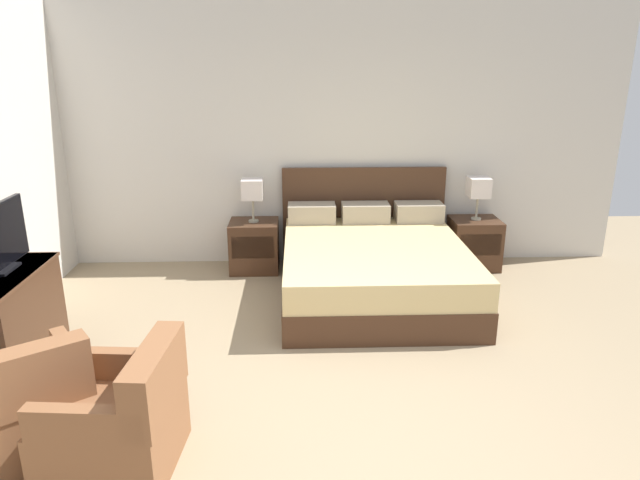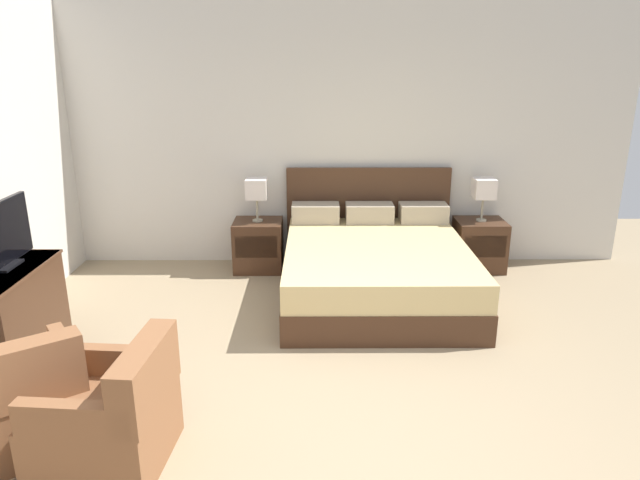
{
  "view_description": "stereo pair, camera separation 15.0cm",
  "coord_description": "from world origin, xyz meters",
  "px_view_note": "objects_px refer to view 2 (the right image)",
  "views": [
    {
      "loc": [
        -0.23,
        -2.74,
        2.24
      ],
      "look_at": [
        -0.05,
        1.94,
        0.75
      ],
      "focal_mm": 32.0,
      "sensor_mm": 36.0,
      "label": 1
    },
    {
      "loc": [
        -0.08,
        -2.74,
        2.24
      ],
      "look_at": [
        -0.05,
        1.94,
        0.75
      ],
      "focal_mm": 32.0,
      "sensor_mm": 36.0,
      "label": 2
    }
  ],
  "objects_px": {
    "dresser": "(6,313)",
    "armchair_by_window": "(20,402)",
    "table_lamp_left": "(256,189)",
    "bed": "(375,267)",
    "armchair_companion": "(111,419)",
    "nightstand_left": "(258,245)",
    "nightstand_right": "(479,245)",
    "table_lamp_right": "(484,189)"
  },
  "relations": [
    {
      "from": "table_lamp_right",
      "to": "bed",
      "type": "bearing_deg",
      "value": -148.83
    },
    {
      "from": "nightstand_left",
      "to": "nightstand_right",
      "type": "distance_m",
      "value": 2.44
    },
    {
      "from": "table_lamp_left",
      "to": "table_lamp_right",
      "type": "relative_size",
      "value": 1.0
    },
    {
      "from": "nightstand_left",
      "to": "table_lamp_right",
      "type": "distance_m",
      "value": 2.52
    },
    {
      "from": "bed",
      "to": "dresser",
      "type": "distance_m",
      "value": 3.22
    },
    {
      "from": "nightstand_left",
      "to": "armchair_companion",
      "type": "bearing_deg",
      "value": -99.35
    },
    {
      "from": "dresser",
      "to": "armchair_companion",
      "type": "xyz_separation_m",
      "value": [
        1.23,
        -1.25,
        -0.08
      ]
    },
    {
      "from": "nightstand_left",
      "to": "table_lamp_right",
      "type": "bearing_deg",
      "value": 0.03
    },
    {
      "from": "dresser",
      "to": "armchair_by_window",
      "type": "height_order",
      "value": "armchair_by_window"
    },
    {
      "from": "nightstand_left",
      "to": "dresser",
      "type": "xyz_separation_m",
      "value": [
        -1.76,
        -1.94,
        0.09
      ]
    },
    {
      "from": "bed",
      "to": "armchair_by_window",
      "type": "distance_m",
      "value": 3.28
    },
    {
      "from": "armchair_companion",
      "to": "nightstand_left",
      "type": "bearing_deg",
      "value": 80.65
    },
    {
      "from": "nightstand_left",
      "to": "armchair_by_window",
      "type": "relative_size",
      "value": 0.58
    },
    {
      "from": "nightstand_right",
      "to": "dresser",
      "type": "distance_m",
      "value": 4.63
    },
    {
      "from": "bed",
      "to": "nightstand_right",
      "type": "xyz_separation_m",
      "value": [
        1.22,
        0.74,
        -0.02
      ]
    },
    {
      "from": "nightstand_left",
      "to": "dresser",
      "type": "height_order",
      "value": "dresser"
    },
    {
      "from": "nightstand_right",
      "to": "armchair_companion",
      "type": "distance_m",
      "value": 4.36
    },
    {
      "from": "table_lamp_left",
      "to": "armchair_by_window",
      "type": "relative_size",
      "value": 0.49
    },
    {
      "from": "table_lamp_left",
      "to": "armchair_companion",
      "type": "distance_m",
      "value": 3.3
    },
    {
      "from": "table_lamp_left",
      "to": "armchair_companion",
      "type": "height_order",
      "value": "table_lamp_left"
    },
    {
      "from": "armchair_by_window",
      "to": "armchair_companion",
      "type": "xyz_separation_m",
      "value": [
        0.6,
        -0.17,
        0.0
      ]
    },
    {
      "from": "nightstand_left",
      "to": "nightstand_right",
      "type": "relative_size",
      "value": 1.0
    },
    {
      "from": "dresser",
      "to": "nightstand_left",
      "type": "bearing_deg",
      "value": 47.85
    },
    {
      "from": "bed",
      "to": "armchair_by_window",
      "type": "bearing_deg",
      "value": -135.8
    },
    {
      "from": "bed",
      "to": "nightstand_right",
      "type": "bearing_deg",
      "value": 31.12
    },
    {
      "from": "nightstand_right",
      "to": "table_lamp_left",
      "type": "height_order",
      "value": "table_lamp_left"
    },
    {
      "from": "bed",
      "to": "armchair_by_window",
      "type": "height_order",
      "value": "bed"
    },
    {
      "from": "armchair_companion",
      "to": "bed",
      "type": "bearing_deg",
      "value": 54.57
    },
    {
      "from": "nightstand_left",
      "to": "bed",
      "type": "bearing_deg",
      "value": -31.12
    },
    {
      "from": "table_lamp_right",
      "to": "dresser",
      "type": "height_order",
      "value": "table_lamp_right"
    },
    {
      "from": "nightstand_right",
      "to": "armchair_by_window",
      "type": "relative_size",
      "value": 0.58
    },
    {
      "from": "armchair_companion",
      "to": "dresser",
      "type": "bearing_deg",
      "value": 134.56
    },
    {
      "from": "nightstand_right",
      "to": "table_lamp_right",
      "type": "distance_m",
      "value": 0.63
    },
    {
      "from": "nightstand_right",
      "to": "armchair_companion",
      "type": "height_order",
      "value": "armchair_companion"
    },
    {
      "from": "nightstand_right",
      "to": "bed",
      "type": "bearing_deg",
      "value": -148.88
    },
    {
      "from": "nightstand_left",
      "to": "table_lamp_left",
      "type": "xyz_separation_m",
      "value": [
        0.0,
        0.0,
        0.63
      ]
    },
    {
      "from": "dresser",
      "to": "armchair_companion",
      "type": "relative_size",
      "value": 1.36
    },
    {
      "from": "nightstand_right",
      "to": "table_lamp_right",
      "type": "relative_size",
      "value": 1.18
    },
    {
      "from": "nightstand_right",
      "to": "armchair_companion",
      "type": "relative_size",
      "value": 0.73
    },
    {
      "from": "dresser",
      "to": "armchair_by_window",
      "type": "relative_size",
      "value": 1.08
    },
    {
      "from": "table_lamp_right",
      "to": "dresser",
      "type": "xyz_separation_m",
      "value": [
        -4.2,
        -1.94,
        -0.54
      ]
    },
    {
      "from": "table_lamp_left",
      "to": "bed",
      "type": "bearing_deg",
      "value": -31.17
    }
  ]
}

